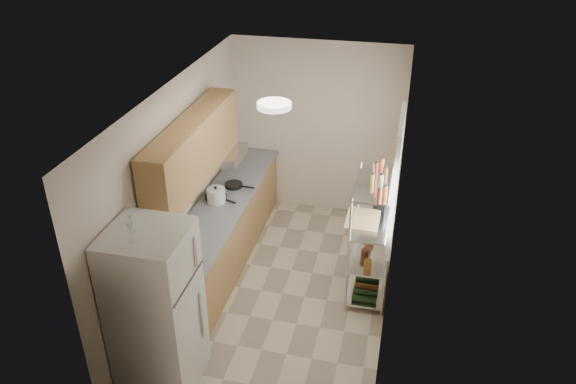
# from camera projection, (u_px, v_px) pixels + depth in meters

# --- Properties ---
(room) EXTENTS (2.52, 4.42, 2.62)m
(room) POSITION_uv_depth(u_px,v_px,m) (282.00, 203.00, 6.31)
(room) COLOR beige
(room) RESTS_ON ground
(counter_run) EXTENTS (0.63, 3.51, 0.90)m
(counter_run) POSITION_uv_depth(u_px,v_px,m) (222.00, 235.00, 7.27)
(counter_run) COLOR #B47F4D
(counter_run) RESTS_ON ground
(upper_cabinets) EXTENTS (0.33, 2.20, 0.72)m
(upper_cabinets) POSITION_uv_depth(u_px,v_px,m) (194.00, 149.00, 6.35)
(upper_cabinets) COLOR #B47F4D
(upper_cabinets) RESTS_ON room
(range_hood) EXTENTS (0.50, 0.60, 0.12)m
(range_hood) POSITION_uv_depth(u_px,v_px,m) (223.00, 154.00, 7.23)
(range_hood) COLOR #B7BABC
(range_hood) RESTS_ON room
(window) EXTENTS (0.06, 1.00, 1.46)m
(window) POSITION_uv_depth(u_px,v_px,m) (396.00, 181.00, 6.24)
(window) COLOR white
(window) RESTS_ON room
(bakers_rack) EXTENTS (0.45, 0.90, 1.73)m
(bakers_rack) POSITION_uv_depth(u_px,v_px,m) (373.00, 215.00, 6.46)
(bakers_rack) COLOR silver
(bakers_rack) RESTS_ON ground
(ceiling_dome) EXTENTS (0.34, 0.34, 0.05)m
(ceiling_dome) POSITION_uv_depth(u_px,v_px,m) (274.00, 105.00, 5.44)
(ceiling_dome) COLOR white
(ceiling_dome) RESTS_ON room
(refrigerator) EXTENTS (0.73, 0.73, 1.77)m
(refrigerator) POSITION_uv_depth(u_px,v_px,m) (156.00, 310.00, 5.36)
(refrigerator) COLOR silver
(refrigerator) RESTS_ON ground
(wine_glass_a) EXTENTS (0.07, 0.07, 0.20)m
(wine_glass_a) POSITION_uv_depth(u_px,v_px,m) (131.00, 232.00, 4.74)
(wine_glass_a) COLOR silver
(wine_glass_a) RESTS_ON refrigerator
(wine_glass_b) EXTENTS (0.07, 0.07, 0.19)m
(wine_glass_b) POSITION_uv_depth(u_px,v_px,m) (131.00, 222.00, 4.90)
(wine_glass_b) COLOR silver
(wine_glass_b) RESTS_ON refrigerator
(rice_cooker) EXTENTS (0.23, 0.23, 0.19)m
(rice_cooker) POSITION_uv_depth(u_px,v_px,m) (216.00, 195.00, 7.08)
(rice_cooker) COLOR white
(rice_cooker) RESTS_ON counter_run
(frying_pan_large) EXTENTS (0.36, 0.36, 0.05)m
(frying_pan_large) POSITION_uv_depth(u_px,v_px,m) (216.00, 197.00, 7.20)
(frying_pan_large) COLOR black
(frying_pan_large) RESTS_ON counter_run
(frying_pan_small) EXTENTS (0.25, 0.25, 0.05)m
(frying_pan_small) POSITION_uv_depth(u_px,v_px,m) (234.00, 185.00, 7.47)
(frying_pan_small) COLOR black
(frying_pan_small) RESTS_ON counter_run
(cutting_board) EXTENTS (0.38, 0.49, 0.03)m
(cutting_board) POSITION_uv_depth(u_px,v_px,m) (363.00, 220.00, 6.51)
(cutting_board) COLOR tan
(cutting_board) RESTS_ON bakers_rack
(espresso_machine) EXTENTS (0.19, 0.25, 0.26)m
(espresso_machine) POSITION_uv_depth(u_px,v_px,m) (382.00, 199.00, 6.71)
(espresso_machine) COLOR black
(espresso_machine) RESTS_ON bakers_rack
(storage_bag) EXTENTS (0.11, 0.14, 0.15)m
(storage_bag) POSITION_uv_depth(u_px,v_px,m) (370.00, 233.00, 6.98)
(storage_bag) COLOR #B31622
(storage_bag) RESTS_ON bakers_rack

